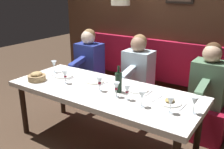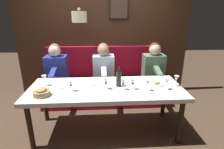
# 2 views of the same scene
# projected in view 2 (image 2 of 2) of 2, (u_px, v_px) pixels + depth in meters

# --- Properties ---
(ground_plane) EXTENTS (12.00, 12.00, 0.00)m
(ground_plane) POSITION_uv_depth(u_px,v_px,m) (106.00, 130.00, 2.91)
(ground_plane) COLOR #4C3828
(dining_table) EXTENTS (0.90, 2.25, 0.74)m
(dining_table) POSITION_uv_depth(u_px,v_px,m) (106.00, 91.00, 2.69)
(dining_table) COLOR white
(dining_table) RESTS_ON ground_plane
(banquette_bench) EXTENTS (0.52, 2.45, 0.45)m
(banquette_bench) POSITION_uv_depth(u_px,v_px,m) (105.00, 93.00, 3.67)
(banquette_bench) COLOR maroon
(banquette_bench) RESTS_ON ground_plane
(back_wall_panel) EXTENTS (0.59, 3.65, 2.90)m
(back_wall_panel) POSITION_uv_depth(u_px,v_px,m) (103.00, 33.00, 3.84)
(back_wall_panel) COLOR #422819
(back_wall_panel) RESTS_ON ground_plane
(diner_nearest) EXTENTS (0.60, 0.40, 0.79)m
(diner_nearest) POSITION_uv_depth(u_px,v_px,m) (154.00, 65.00, 3.53)
(diner_nearest) COLOR #567A5B
(diner_nearest) RESTS_ON banquette_bench
(diner_near) EXTENTS (0.60, 0.40, 0.79)m
(diner_near) POSITION_uv_depth(u_px,v_px,m) (104.00, 65.00, 3.47)
(diner_near) COLOR silver
(diner_near) RESTS_ON banquette_bench
(diner_middle) EXTENTS (0.60, 0.40, 0.79)m
(diner_middle) POSITION_uv_depth(u_px,v_px,m) (56.00, 66.00, 3.42)
(diner_middle) COLOR #283893
(diner_middle) RESTS_ON banquette_bench
(place_setting_0) EXTENTS (0.24, 0.31, 0.01)m
(place_setting_0) POSITION_uv_depth(u_px,v_px,m) (60.00, 86.00, 2.69)
(place_setting_0) COLOR silver
(place_setting_0) RESTS_ON dining_table
(place_setting_1) EXTENTS (0.24, 0.32, 0.05)m
(place_setting_1) POSITION_uv_depth(u_px,v_px,m) (156.00, 83.00, 2.77)
(place_setting_1) COLOR white
(place_setting_1) RESTS_ON dining_table
(place_setting_2) EXTENTS (0.24, 0.31, 0.01)m
(place_setting_2) POSITION_uv_depth(u_px,v_px,m) (128.00, 81.00, 2.87)
(place_setting_2) COLOR white
(place_setting_2) RESTS_ON dining_table
(place_setting_3) EXTENTS (0.24, 0.32, 0.01)m
(place_setting_3) POSITION_uv_depth(u_px,v_px,m) (90.00, 83.00, 2.79)
(place_setting_3) COLOR silver
(place_setting_3) RESTS_ON dining_table
(wine_glass_0) EXTENTS (0.07, 0.07, 0.16)m
(wine_glass_0) POSITION_uv_depth(u_px,v_px,m) (176.00, 79.00, 2.67)
(wine_glass_0) COLOR silver
(wine_glass_0) RESTS_ON dining_table
(wine_glass_1) EXTENTS (0.07, 0.07, 0.16)m
(wine_glass_1) POSITION_uv_depth(u_px,v_px,m) (123.00, 82.00, 2.55)
(wine_glass_1) COLOR silver
(wine_glass_1) RESTS_ON dining_table
(wine_glass_2) EXTENTS (0.07, 0.07, 0.16)m
(wine_glass_2) POSITION_uv_depth(u_px,v_px,m) (71.00, 83.00, 2.51)
(wine_glass_2) COLOR silver
(wine_glass_2) RESTS_ON dining_table
(wine_glass_3) EXTENTS (0.07, 0.07, 0.16)m
(wine_glass_3) POSITION_uv_depth(u_px,v_px,m) (44.00, 78.00, 2.69)
(wine_glass_3) COLOR silver
(wine_glass_3) RESTS_ON dining_table
(wine_glass_4) EXTENTS (0.07, 0.07, 0.16)m
(wine_glass_4) POSITION_uv_depth(u_px,v_px,m) (148.00, 83.00, 2.52)
(wine_glass_4) COLOR silver
(wine_glass_4) RESTS_ON dining_table
(wine_glass_5) EXTENTS (0.07, 0.07, 0.16)m
(wine_glass_5) POSITION_uv_depth(u_px,v_px,m) (167.00, 82.00, 2.56)
(wine_glass_5) COLOR silver
(wine_glass_5) RESTS_ON dining_table
(wine_glass_6) EXTENTS (0.07, 0.07, 0.16)m
(wine_glass_6) POSITION_uv_depth(u_px,v_px,m) (133.00, 82.00, 2.56)
(wine_glass_6) COLOR silver
(wine_glass_6) RESTS_ON dining_table
(wine_glass_7) EXTENTS (0.07, 0.07, 0.16)m
(wine_glass_7) POSITION_uv_depth(u_px,v_px,m) (106.00, 81.00, 2.57)
(wine_glass_7) COLOR silver
(wine_glass_7) RESTS_ON dining_table
(wine_bottle) EXTENTS (0.08, 0.08, 0.30)m
(wine_bottle) POSITION_uv_depth(u_px,v_px,m) (119.00, 79.00, 2.67)
(wine_bottle) COLOR black
(wine_bottle) RESTS_ON dining_table
(bread_bowl) EXTENTS (0.22, 0.22, 0.12)m
(bread_bowl) POSITION_uv_depth(u_px,v_px,m) (42.00, 92.00, 2.39)
(bread_bowl) COLOR #9E7F56
(bread_bowl) RESTS_ON dining_table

